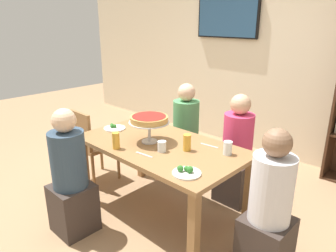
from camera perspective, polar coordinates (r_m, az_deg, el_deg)
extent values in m
plane|color=#9E7A56|center=(3.25, -1.27, -15.46)|extent=(12.00, 12.00, 0.00)
cube|color=beige|center=(4.53, 19.24, 12.41)|extent=(8.00, 0.12, 2.80)
cube|color=olive|center=(2.90, -1.37, -3.64)|extent=(1.57, 0.89, 0.04)
cube|color=olive|center=(3.37, -14.92, -7.86)|extent=(0.07, 0.07, 0.70)
cube|color=olive|center=(2.42, 4.68, -19.03)|extent=(0.07, 0.07, 0.70)
cube|color=olive|center=(3.78, -4.95, -4.26)|extent=(0.07, 0.07, 0.70)
cube|color=olive|center=(2.96, 14.44, -11.86)|extent=(0.07, 0.07, 0.70)
cube|color=black|center=(4.80, 10.74, 19.08)|extent=(1.00, 0.05, 0.61)
cube|color=navy|center=(4.78, 10.56, 19.10)|extent=(0.96, 0.01, 0.57)
cube|color=#382D28|center=(3.03, -16.76, -14.05)|extent=(0.34, 0.34, 0.45)
cylinder|color=#33475B|center=(2.81, -17.67, -5.85)|extent=(0.30, 0.30, 0.50)
sphere|color=beige|center=(2.68, -18.41, 0.97)|extent=(0.20, 0.20, 0.20)
cube|color=#382D28|center=(2.62, 17.19, -19.89)|extent=(0.34, 0.34, 0.45)
cylinder|color=silver|center=(2.36, 18.32, -10.81)|extent=(0.30, 0.30, 0.50)
sphere|color=#846047|center=(2.21, 19.24, -2.89)|extent=(0.20, 0.20, 0.20)
cube|color=#382D28|center=(3.82, 3.15, -6.03)|extent=(0.34, 0.34, 0.45)
cylinder|color=#4C935B|center=(3.64, 3.29, 0.76)|extent=(0.30, 0.30, 0.50)
sphere|color=beige|center=(3.55, 3.39, 6.14)|extent=(0.20, 0.20, 0.20)
cube|color=#382D28|center=(3.42, 12.03, -9.61)|extent=(0.34, 0.34, 0.45)
cylinder|color=#D63866|center=(3.22, 12.60, -2.15)|extent=(0.30, 0.30, 0.50)
sphere|color=tan|center=(3.12, 13.06, 3.87)|extent=(0.20, 0.20, 0.20)
cube|color=olive|center=(3.77, -12.91, -3.45)|extent=(0.40, 0.40, 0.04)
cube|color=olive|center=(3.60, -15.54, -0.81)|extent=(0.36, 0.04, 0.42)
cylinder|color=olive|center=(4.08, -12.00, -5.05)|extent=(0.04, 0.04, 0.41)
cylinder|color=olive|center=(3.82, -9.00, -6.59)|extent=(0.04, 0.04, 0.41)
cylinder|color=olive|center=(3.91, -16.24, -6.47)|extent=(0.04, 0.04, 0.41)
cylinder|color=olive|center=(3.64, -13.41, -8.21)|extent=(0.04, 0.04, 0.41)
cylinder|color=silver|center=(2.94, -3.38, -2.79)|extent=(0.15, 0.15, 0.01)
cylinder|color=silver|center=(2.91, -3.41, -1.04)|extent=(0.03, 0.03, 0.18)
cylinder|color=silver|center=(2.88, -3.45, 0.70)|extent=(0.38, 0.38, 0.01)
cylinder|color=tan|center=(2.87, -3.46, 1.27)|extent=(0.35, 0.35, 0.05)
cylinder|color=maroon|center=(2.86, -3.47, 1.80)|extent=(0.31, 0.31, 0.00)
cylinder|color=white|center=(2.36, 3.42, -8.56)|extent=(0.22, 0.22, 0.01)
sphere|color=#2D7028|center=(2.34, 4.02, -7.88)|extent=(0.05, 0.05, 0.05)
sphere|color=#2D7028|center=(2.36, 3.39, -7.73)|extent=(0.04, 0.04, 0.04)
sphere|color=#2D7028|center=(2.35, 2.24, -7.72)|extent=(0.05, 0.05, 0.05)
cylinder|color=white|center=(3.33, -9.67, -0.42)|extent=(0.23, 0.23, 0.01)
sphere|color=#2D7028|center=(3.35, -10.16, 0.17)|extent=(0.04, 0.04, 0.04)
sphere|color=#2D7028|center=(3.32, -9.65, 0.01)|extent=(0.04, 0.04, 0.04)
sphere|color=#2D7028|center=(3.32, -10.15, 0.01)|extent=(0.04, 0.04, 0.04)
cylinder|color=gold|center=(2.73, 3.49, -3.03)|extent=(0.07, 0.07, 0.15)
cylinder|color=gold|center=(2.80, -9.44, -2.65)|extent=(0.07, 0.07, 0.15)
cylinder|color=white|center=(2.72, -1.12, -3.72)|extent=(0.08, 0.08, 0.09)
cylinder|color=white|center=(2.70, 10.81, -3.95)|extent=(0.08, 0.08, 0.12)
cube|color=silver|center=(3.49, -4.79, 0.63)|extent=(0.17, 0.08, 0.00)
cube|color=silver|center=(2.67, -4.37, -5.22)|extent=(0.18, 0.03, 0.00)
cube|color=silver|center=(2.88, 7.49, -3.54)|extent=(0.18, 0.04, 0.00)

